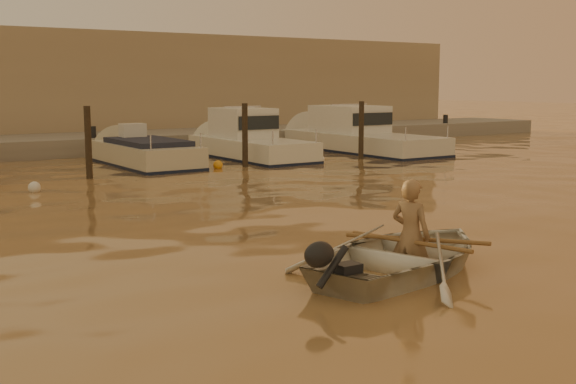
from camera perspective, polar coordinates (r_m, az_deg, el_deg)
ground_plane at (r=9.17m, az=14.48°, el=-8.22°), size 160.00×160.00×0.00m
dinghy at (r=10.23m, az=9.36°, el=-4.87°), size 4.16×3.51×0.74m
person at (r=10.26m, az=9.66°, el=-3.40°), size 0.54×0.67×1.60m
outboard_motor at (r=8.98m, az=4.65°, el=-6.46°), size 0.98×0.66×0.70m
oar_port at (r=10.41m, az=10.05°, el=-3.68°), size 1.10×1.85×0.13m
oar_starboard at (r=10.24m, az=9.52°, el=-3.88°), size 0.35×2.09×0.13m
moored_boat_3 at (r=23.70m, az=-11.23°, el=2.63°), size 2.00×5.81×0.95m
moored_boat_4 at (r=25.44m, az=-2.93°, el=4.08°), size 2.10×6.51×1.75m
moored_boat_5 at (r=28.28m, az=5.78°, el=4.50°), size 2.51×8.32×1.75m
piling_2 at (r=20.71m, az=-15.49°, el=3.52°), size 0.18×0.18×2.20m
piling_3 at (r=22.75m, az=-3.42°, el=4.24°), size 0.18×0.18×2.20m
piling_4 at (r=25.43m, az=5.81°, el=4.67°), size 0.18×0.18×2.20m
fender_c at (r=18.61m, az=-19.40°, el=0.33°), size 0.30×0.30×0.30m
fender_d at (r=22.53m, az=-5.56°, el=2.13°), size 0.30×0.30×0.30m
fender_e at (r=24.14m, az=2.56°, el=2.59°), size 0.30×0.30×0.30m
quay at (r=28.21m, az=-19.94°, el=3.05°), size 52.00×4.00×1.00m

